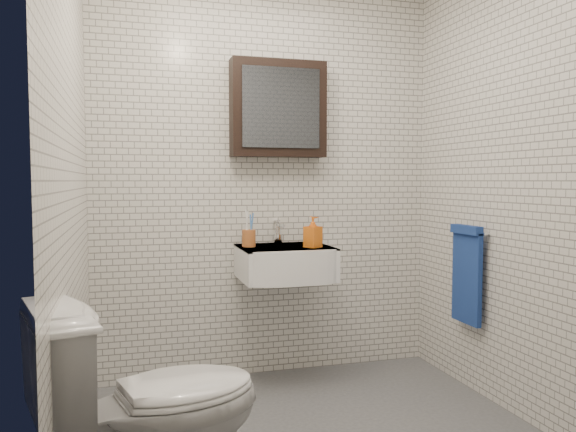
# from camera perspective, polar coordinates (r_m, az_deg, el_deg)

# --- Properties ---
(room_shell) EXTENTS (2.22, 2.02, 2.51)m
(room_shell) POSITION_cam_1_polar(r_m,az_deg,el_deg) (2.66, 3.22, 8.26)
(room_shell) COLOR silver
(room_shell) RESTS_ON ground
(washbasin) EXTENTS (0.55, 0.50, 0.20)m
(washbasin) POSITION_cam_1_polar(r_m,az_deg,el_deg) (3.40, -0.13, -4.75)
(washbasin) COLOR white
(washbasin) RESTS_ON room_shell
(faucet) EXTENTS (0.06, 0.20, 0.15)m
(faucet) POSITION_cam_1_polar(r_m,az_deg,el_deg) (3.57, -0.99, -1.74)
(faucet) COLOR silver
(faucet) RESTS_ON washbasin
(mirror_cabinet) EXTENTS (0.60, 0.15, 0.60)m
(mirror_cabinet) POSITION_cam_1_polar(r_m,az_deg,el_deg) (3.58, -0.99, 10.81)
(mirror_cabinet) COLOR black
(mirror_cabinet) RESTS_ON room_shell
(towel_rail) EXTENTS (0.09, 0.30, 0.58)m
(towel_rail) POSITION_cam_1_polar(r_m,az_deg,el_deg) (3.48, 17.72, -5.26)
(towel_rail) COLOR silver
(towel_rail) RESTS_ON room_shell
(toothbrush_cup) EXTENTS (0.09, 0.09, 0.23)m
(toothbrush_cup) POSITION_cam_1_polar(r_m,az_deg,el_deg) (3.42, -4.00, -2.17)
(toothbrush_cup) COLOR #AC5C2B
(toothbrush_cup) RESTS_ON washbasin
(soap_bottle) EXTENTS (0.12, 0.12, 0.19)m
(soap_bottle) POSITION_cam_1_polar(r_m,az_deg,el_deg) (3.37, 2.54, -1.63)
(soap_bottle) COLOR #DC5317
(soap_bottle) RESTS_ON washbasin
(toilet) EXTENTS (0.91, 0.67, 0.84)m
(toilet) POSITION_cam_1_polar(r_m,az_deg,el_deg) (2.24, -13.69, -18.32)
(toilet) COLOR silver
(toilet) RESTS_ON ground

